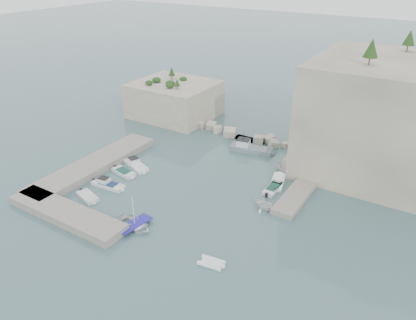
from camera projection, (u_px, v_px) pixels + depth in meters
The scene contains 21 objects.
ground at pixel (185, 195), 57.07m from camera, with size 400.00×400.00×0.00m, color #48696C.
cliff_east at pixel (401, 120), 59.75m from camera, with size 26.00×22.00×17.00m, color beige.
cliff_terrace at pixel (318, 160), 63.98m from camera, with size 8.00×10.00×2.50m, color beige.
outcrop_west at pixel (175, 99), 83.82m from camera, with size 16.00×14.00×7.00m, color beige.
quay_west at pixel (94, 165), 64.09m from camera, with size 5.00×24.00×1.10m, color #9E9689.
quay_south at pixel (66, 214), 52.09m from camera, with size 18.00×4.00×1.10m, color #9E9689.
ledge_east at pixel (303, 188), 58.08m from camera, with size 3.00×16.00×0.80m, color #9E9689.
breakwater at pixel (250, 136), 73.86m from camera, with size 28.00×3.00×1.40m, color beige.
motorboat_b at pixel (136, 167), 64.70m from camera, with size 5.82×1.91×1.40m, color white, non-canonical shape.
motorboat_e at pixel (88, 198), 56.39m from camera, with size 4.12×1.69×0.70m, color silver, non-canonical shape.
motorboat_d at pixel (108, 187), 59.19m from camera, with size 5.59×1.66×1.40m, color white, non-canonical shape.
motorboat_c at pixel (124, 174), 62.68m from camera, with size 4.67×1.70×0.70m, color silver, non-canonical shape.
rowboat at pixel (135, 227), 50.41m from camera, with size 3.68×5.15×1.07m, color white.
inflatable_dinghy at pixel (211, 264), 44.42m from camera, with size 3.07×1.49×0.44m, color white, non-canonical shape.
tender_east_a at pixel (264, 208), 54.20m from camera, with size 2.86×3.32×1.75m, color white.
tender_east_b at pixel (273, 190), 58.27m from camera, with size 4.51×1.54×0.70m, color white, non-canonical shape.
tender_east_c at pixel (277, 184), 59.98m from camera, with size 5.42×1.75×0.70m, color white, non-canonical shape.
tender_east_d at pixel (287, 173), 62.88m from camera, with size 1.53×4.07×1.57m, color silver.
work_boat at pixel (251, 151), 69.79m from camera, with size 7.90×2.33×2.20m, color slate, non-canonical shape.
rowboat_mast at pixel (133, 210), 49.21m from camera, with size 0.10×0.10×4.20m, color white.
vegetation at pixel (379, 50), 58.98m from camera, with size 53.48×13.88×13.40m.
Camera 1 is at (28.43, -39.56, 30.32)m, focal length 35.00 mm.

